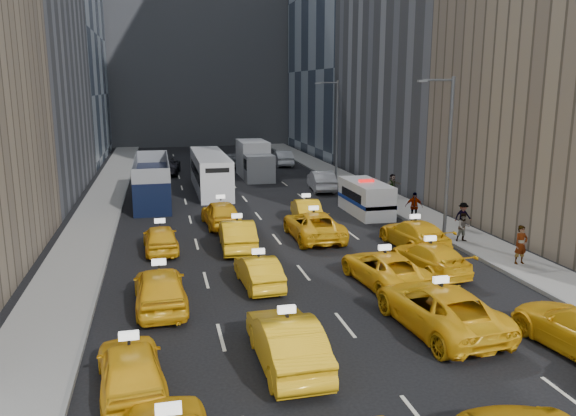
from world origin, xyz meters
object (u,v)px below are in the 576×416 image
(nypd_van, at_px, (366,198))
(box_truck, at_px, (254,160))
(city_bus, at_px, (210,172))
(pedestrian_0, at_px, (521,245))
(double_decker, at_px, (152,181))

(nypd_van, distance_m, box_truck, 17.68)
(city_bus, xyz_separation_m, pedestrian_0, (12.54, -23.69, -0.43))
(double_decker, distance_m, city_bus, 5.88)
(pedestrian_0, bearing_deg, box_truck, 99.84)
(nypd_van, bearing_deg, box_truck, 97.86)
(city_bus, relative_size, box_truck, 1.58)
(box_truck, height_order, pedestrian_0, box_truck)
(nypd_van, height_order, city_bus, city_bus)
(nypd_van, height_order, box_truck, box_truck)
(box_truck, bearing_deg, pedestrian_0, -80.62)
(city_bus, bearing_deg, pedestrian_0, -54.45)
(nypd_van, relative_size, pedestrian_0, 3.06)
(double_decker, bearing_deg, city_bus, 32.01)
(double_decker, height_order, pedestrian_0, double_decker)
(nypd_van, height_order, pedestrian_0, nypd_van)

